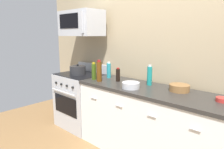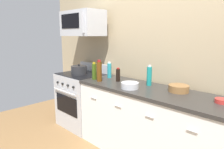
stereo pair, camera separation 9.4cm
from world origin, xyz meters
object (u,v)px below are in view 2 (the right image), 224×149
bottle_sparkling_teal (149,76)px  stockpot (79,70)px  bottle_dish_soap (109,70)px  bowl_steel_prep (130,85)px  range_oven (82,99)px  microwave (82,23)px  bowl_red_small (221,101)px  bottle_wine_amber (99,71)px  bowl_wooden_salad (179,88)px  bottle_olive_oil (94,71)px  bottle_soy_sauce_dark (118,75)px

bottle_sparkling_teal → stockpot: (-1.27, -0.19, -0.06)m
bottle_dish_soap → bowl_steel_prep: bottle_dish_soap is taller
range_oven → bowl_steel_prep: 1.29m
range_oven → stockpot: (0.00, -0.05, 0.52)m
microwave → bowl_red_small: size_ratio=6.06×
bowl_steel_prep → bowl_red_small: bearing=12.1°
bottle_sparkling_teal → bottle_wine_amber: size_ratio=0.88×
bowl_wooden_salad → bowl_steel_prep: bearing=-150.2°
bottle_dish_soap → bowl_wooden_salad: bottle_dish_soap is taller
bottle_sparkling_teal → bottle_olive_oil: bearing=-161.0°
bottle_sparkling_teal → bottle_dish_soap: (-0.70, -0.03, -0.01)m
microwave → bottle_sparkling_teal: (1.27, 0.09, -0.70)m
bottle_soy_sauce_dark → stockpot: 0.82m
range_oven → bowl_wooden_salad: bearing=4.4°
microwave → bottle_dish_soap: size_ratio=3.01×
bowl_steel_prep → bowl_wooden_salad: (0.50, 0.29, 0.00)m
microwave → bowl_red_small: (2.17, 0.01, -0.81)m
bowl_steel_prep → bowl_wooden_salad: size_ratio=0.93×
range_oven → bottle_olive_oil: size_ratio=4.19×
bowl_red_small → stockpot: 2.17m
stockpot → bottle_dish_soap: bearing=15.7°
range_oven → bowl_steel_prep: size_ratio=4.90×
bowl_wooden_salad → range_oven: bearing=-175.6°
range_oven → microwave: bearing=89.7°
bottle_olive_oil → stockpot: bearing=170.8°
bottle_sparkling_teal → stockpot: size_ratio=1.03×
bottle_soy_sauce_dark → bottle_wine_amber: size_ratio=0.64×
bowl_steel_prep → stockpot: 1.19m
microwave → stockpot: bearing=-90.1°
bottle_sparkling_teal → bowl_steel_prep: (-0.08, -0.29, -0.09)m
bowl_red_small → stockpot: bearing=-177.1°
bottle_wine_amber → bottle_sparkling_teal: bearing=24.7°
bottle_wine_amber → range_oven: bearing=165.8°
bowl_wooden_salad → bowl_red_small: 0.49m
bowl_wooden_salad → bottle_sparkling_teal: bearing=178.9°
bottle_sparkling_teal → bowl_steel_prep: 0.32m
bowl_steel_prep → stockpot: bearing=175.1°
bowl_red_small → stockpot: (-2.17, -0.11, 0.05)m
bottle_wine_amber → stockpot: size_ratio=1.17×
bottle_sparkling_teal → bowl_red_small: bearing=-5.3°
bottle_soy_sauce_dark → bowl_wooden_salad: 0.87m
bottle_soy_sauce_dark → bowl_red_small: bearing=1.3°
range_oven → stockpot: bearing=-90.0°
microwave → bowl_wooden_salad: (1.68, 0.09, -0.79)m
bottle_wine_amber → bowl_steel_prep: 0.57m
microwave → bowl_steel_prep: microwave is taller
bottle_wine_amber → microwave: bearing=162.0°
range_oven → bottle_dish_soap: bearing=10.5°
bowl_red_small → microwave: bearing=-179.7°
bottle_wine_amber → bowl_steel_prep: size_ratio=1.40×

